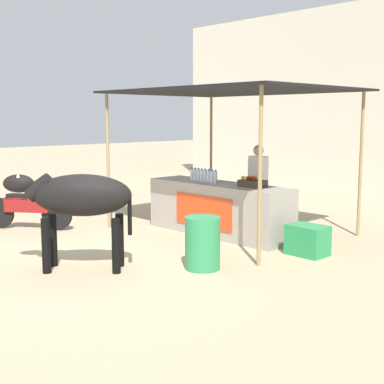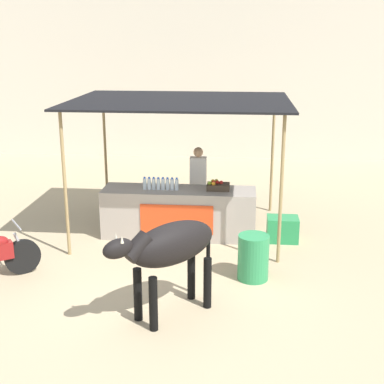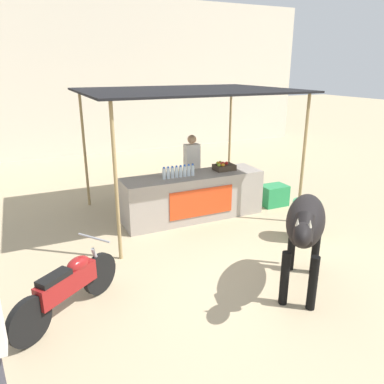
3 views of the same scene
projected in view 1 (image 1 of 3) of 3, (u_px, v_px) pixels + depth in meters
The scene contains 10 objects.
ground_plane at pixel (123, 255), 8.50m from camera, with size 60.00×60.00×0.00m, color tan.
stall_counter at pixel (218, 209), 9.94m from camera, with size 3.00×0.82×0.96m.
stall_awning at pixel (230, 96), 9.86m from camera, with size 4.20×3.20×2.67m.
water_bottle_row at pixel (203, 176), 10.07m from camera, with size 0.70×0.07×0.25m.
fruit_crate at pixel (252, 182), 9.36m from camera, with size 0.44×0.32×0.18m.
vendor_behind_counter at pixel (258, 187), 10.18m from camera, with size 0.34×0.22×1.65m.
cooler_box at pixel (308, 240), 8.45m from camera, with size 0.60×0.44×0.48m, color #268C4C.
water_barrel at pixel (203, 243), 7.66m from camera, with size 0.51×0.51×0.76m, color #2D8C51.
cow at pixel (78, 198), 7.54m from camera, with size 1.53×1.56×1.44m.
motorcycle_parked at pixel (29, 207), 10.39m from camera, with size 1.49×1.14×0.90m.
Camera 1 is at (6.73, -4.94, 2.18)m, focal length 50.00 mm.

